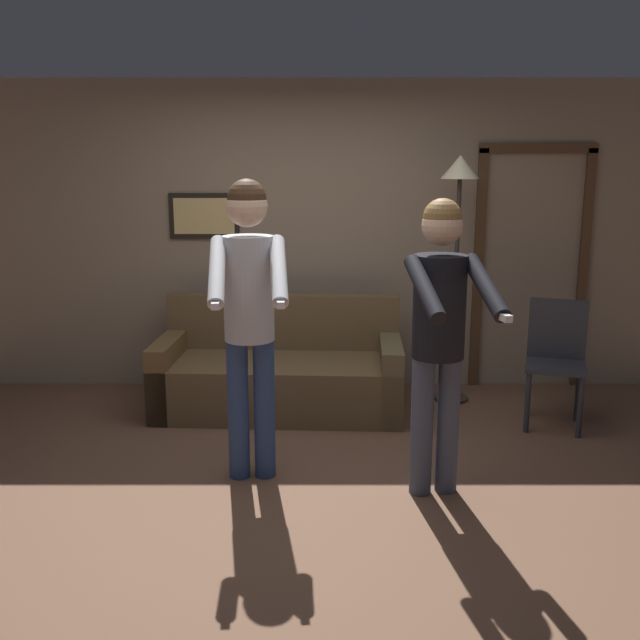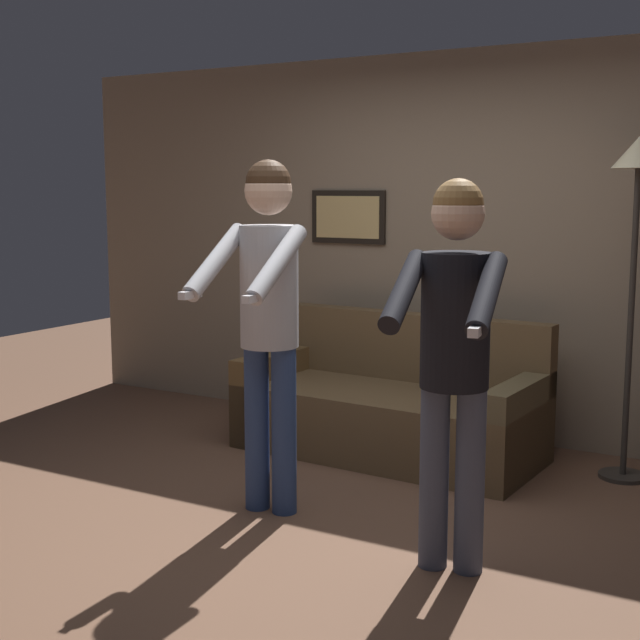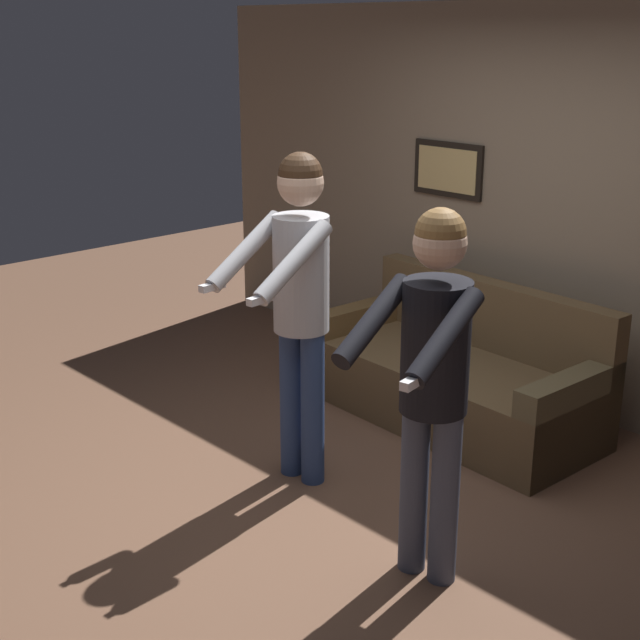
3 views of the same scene
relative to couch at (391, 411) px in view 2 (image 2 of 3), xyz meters
The scene contains 6 objects.
ground_plane 1.35m from the couch, 81.12° to the right, with size 12.00×12.00×0.00m, color brown.
back_wall_assembly 1.25m from the couch, 71.68° to the left, with size 6.40×0.10×2.60m.
couch is the anchor object (origin of this frame).
torchiere_lamp 1.95m from the couch, ahead, with size 0.30×0.30×1.98m.
person_standing_left 1.53m from the couch, 94.60° to the right, with size 0.48×0.71×1.83m.
person_standing_right 1.95m from the couch, 56.15° to the right, with size 0.51×0.67×1.73m.
Camera 2 is at (2.17, -3.74, 1.69)m, focal length 50.00 mm.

